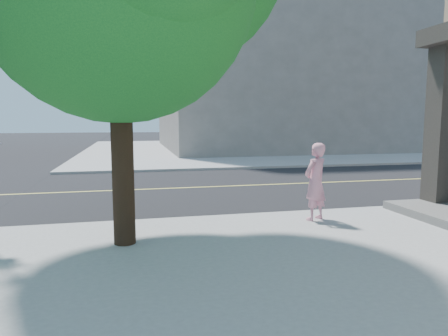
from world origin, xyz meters
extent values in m
plane|color=black|center=(0.00, 0.00, 0.00)|extent=(140.00, 140.00, 0.00)
cube|color=black|center=(0.00, 4.50, 0.01)|extent=(140.00, 9.00, 0.01)
cube|color=#969696|center=(13.50, 21.50, 0.06)|extent=(29.00, 25.00, 0.12)
cube|color=#35302B|center=(9.70, -0.50, 2.22)|extent=(0.55, 0.55, 4.20)
cube|color=slate|center=(14.00, 22.00, 7.12)|extent=(18.00, 16.00, 14.00)
imported|color=pink|center=(6.22, -0.90, 0.96)|extent=(0.73, 0.64, 1.68)
cylinder|color=black|center=(2.21, -1.69, 2.01)|extent=(0.38, 0.38, 3.78)
camera|label=1|loc=(2.38, -8.74, 2.28)|focal=31.96mm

